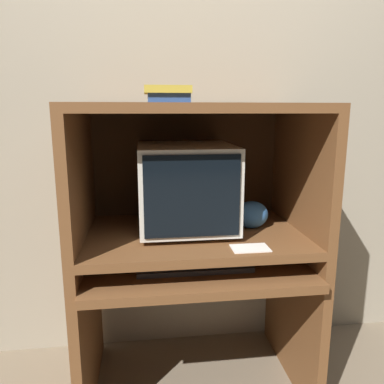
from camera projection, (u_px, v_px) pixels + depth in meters
name	position (u px, v px, depth m)	size (l,w,h in m)	color
wall_back	(184.00, 108.00, 1.92)	(6.00, 0.06, 2.60)	gray
desk_base	(195.00, 306.00, 1.70)	(1.01, 0.69, 0.64)	brown
desk_monitor_shelf	(194.00, 237.00, 1.67)	(1.01, 0.65, 0.12)	brown
hutch_upper	(193.00, 146.00, 1.62)	(1.01, 0.65, 0.55)	brown
crt_monitor	(186.00, 186.00, 1.66)	(0.41, 0.46, 0.38)	beige
keyboard	(194.00, 265.00, 1.55)	(0.47, 0.17, 0.03)	#2D2D30
mouse	(265.00, 261.00, 1.59)	(0.07, 0.04, 0.03)	black
snack_bag	(251.00, 215.00, 1.70)	(0.15, 0.11, 0.12)	#336BB7
book_stack	(168.00, 94.00, 1.49)	(0.18, 0.15, 0.07)	navy
paper_card	(250.00, 248.00, 1.45)	(0.15, 0.09, 0.00)	white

